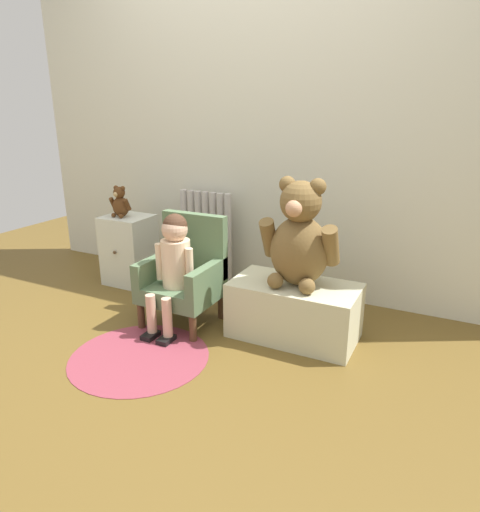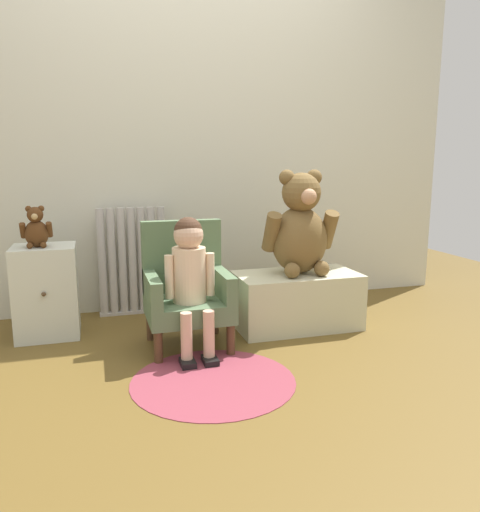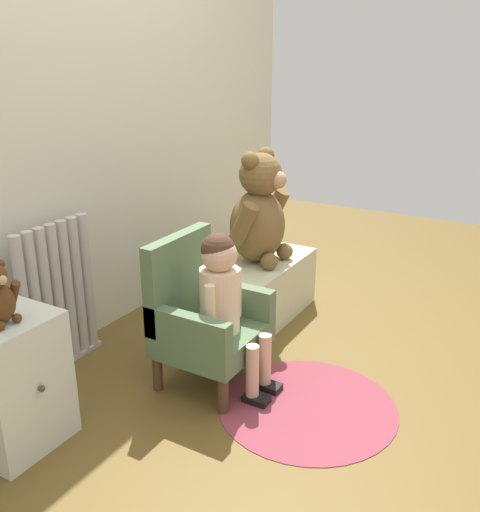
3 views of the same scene
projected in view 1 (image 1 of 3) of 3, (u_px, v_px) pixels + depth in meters
name	position (u px, v px, depth m)	size (l,w,h in m)	color
ground_plane	(157.00, 364.00, 2.36)	(6.00, 6.00, 0.00)	brown
back_wall	(261.00, 117.00, 3.06)	(3.80, 0.05, 2.40)	beige
radiator	(206.00, 238.00, 3.39)	(0.43, 0.05, 0.68)	#BEB7B3
small_dresser	(129.00, 250.00, 3.38)	(0.33, 0.32, 0.51)	silver
child_armchair	(185.00, 274.00, 2.76)	(0.43, 0.40, 0.65)	#546E4B
child_figure	(174.00, 257.00, 2.62)	(0.25, 0.35, 0.69)	beige
low_bench	(294.00, 310.00, 2.60)	(0.71, 0.38, 0.32)	beige
large_teddy_bear	(300.00, 239.00, 2.46)	(0.43, 0.31, 0.60)	brown
small_teddy_bear	(120.00, 203.00, 3.26)	(0.16, 0.11, 0.22)	#502F15
floor_rug	(140.00, 357.00, 2.43)	(0.74, 0.74, 0.01)	#8B3745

